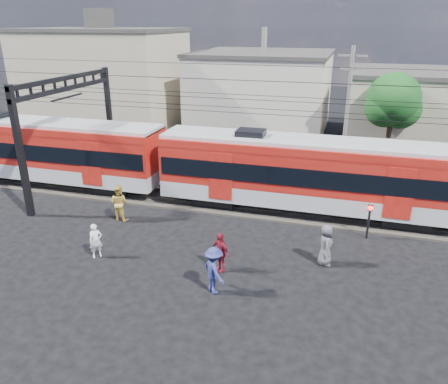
{
  "coord_description": "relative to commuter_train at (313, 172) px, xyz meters",
  "views": [
    {
      "loc": [
        6.19,
        -14.46,
        9.93
      ],
      "look_at": [
        0.55,
        5.0,
        1.96
      ],
      "focal_mm": 35.0,
      "sensor_mm": 36.0,
      "label": 1
    }
  ],
  "objects": [
    {
      "name": "pedestrian_e",
      "position": [
        1.17,
        -5.26,
        -1.47
      ],
      "size": [
        0.76,
        1.01,
        1.87
      ],
      "primitive_type": "imported",
      "rotation": [
        0.0,
        0.0,
        1.76
      ],
      "color": "#505055",
      "rests_on": "ground"
    },
    {
      "name": "pedestrian_b",
      "position": [
        -9.63,
        -3.64,
        -1.42
      ],
      "size": [
        0.98,
        0.78,
        1.96
      ],
      "primitive_type": "imported",
      "rotation": [
        0.0,
        0.0,
        3.1
      ],
      "color": "gold",
      "rests_on": "ground"
    },
    {
      "name": "ground",
      "position": [
        -4.6,
        -8.0,
        -2.4
      ],
      "size": [
        120.0,
        120.0,
        0.0
      ],
      "primitive_type": "plane",
      "color": "black",
      "rests_on": "ground"
    },
    {
      "name": "crossing_signal",
      "position": [
        2.99,
        -2.2,
        -1.18
      ],
      "size": [
        0.26,
        0.26,
        1.77
      ],
      "color": "black",
      "rests_on": "ground"
    },
    {
      "name": "building_midwest",
      "position": [
        -6.6,
        19.0,
        1.25
      ],
      "size": [
        12.24,
        12.24,
        7.3
      ],
      "color": "beige",
      "rests_on": "ground"
    },
    {
      "name": "rail_near",
      "position": [
        -4.6,
        -0.75,
        -2.22
      ],
      "size": [
        70.0,
        0.12,
        0.12
      ],
      "primitive_type": "cube",
      "color": "#59544C",
      "rests_on": "track_bed"
    },
    {
      "name": "pedestrian_c",
      "position": [
        -2.83,
        -8.62,
        -1.43
      ],
      "size": [
        1.41,
        1.38,
        1.94
      ],
      "primitive_type": "imported",
      "rotation": [
        0.0,
        0.0,
        2.4
      ],
      "color": "navy",
      "rests_on": "ground"
    },
    {
      "name": "pedestrian_a",
      "position": [
        -8.71,
        -7.45,
        -1.61
      ],
      "size": [
        0.68,
        0.67,
        1.59
      ],
      "primitive_type": "imported",
      "rotation": [
        0.0,
        0.0,
        0.75
      ],
      "color": "white",
      "rests_on": "ground"
    },
    {
      "name": "pedestrian_d",
      "position": [
        -3.04,
        -7.03,
        -1.52
      ],
      "size": [
        1.11,
        0.91,
        1.77
      ],
      "primitive_type": "imported",
      "rotation": [
        0.0,
        0.0,
        -0.55
      ],
      "color": "maroon",
      "rests_on": "ground"
    },
    {
      "name": "utility_pole_mid",
      "position": [
        1.4,
        7.0,
        2.13
      ],
      "size": [
        1.8,
        0.24,
        8.5
      ],
      "color": "slate",
      "rests_on": "ground"
    },
    {
      "name": "commuter_train",
      "position": [
        0.0,
        0.0,
        0.0
      ],
      "size": [
        50.3,
        3.08,
        4.17
      ],
      "color": "black",
      "rests_on": "ground"
    },
    {
      "name": "track_bed",
      "position": [
        -4.6,
        0.0,
        -2.34
      ],
      "size": [
        70.0,
        3.4,
        0.12
      ],
      "primitive_type": "cube",
      "color": "#2D2823",
      "rests_on": "ground"
    },
    {
      "name": "tree_near",
      "position": [
        4.59,
        10.09,
        2.26
      ],
      "size": [
        3.82,
        3.64,
        6.72
      ],
      "color": "#382619",
      "rests_on": "ground"
    },
    {
      "name": "building_west",
      "position": [
        -21.6,
        16.0,
        2.25
      ],
      "size": [
        14.28,
        10.2,
        9.3
      ],
      "color": "tan",
      "rests_on": "ground"
    },
    {
      "name": "rail_far",
      "position": [
        -4.6,
        0.75,
        -2.22
      ],
      "size": [
        70.0,
        0.12,
        0.12
      ],
      "primitive_type": "cube",
      "color": "#59544C",
      "rests_on": "track_bed"
    },
    {
      "name": "catenary",
      "position": [
        -13.25,
        -0.0,
        2.73
      ],
      "size": [
        70.0,
        9.3,
        7.52
      ],
      "color": "black",
      "rests_on": "ground"
    }
  ]
}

